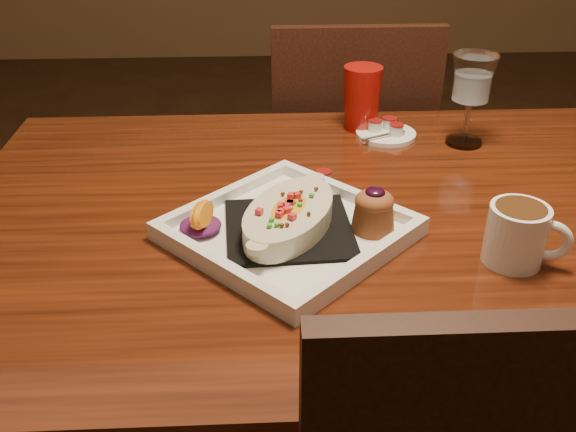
{
  "coord_description": "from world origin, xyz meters",
  "views": [
    {
      "loc": [
        -0.23,
        -0.93,
        1.28
      ],
      "look_at": [
        -0.19,
        -0.05,
        0.77
      ],
      "focal_mm": 40.0,
      "sensor_mm": 36.0,
      "label": 1
    }
  ],
  "objects_px": {
    "plate": "(295,223)",
    "goblet": "(472,83)",
    "red_tumbler": "(362,98)",
    "coffee_mug": "(519,233)",
    "table": "(394,257)",
    "saucer": "(386,132)",
    "chair_far": "(345,172)"
  },
  "relations": [
    {
      "from": "goblet",
      "to": "saucer",
      "type": "bearing_deg",
      "value": 163.39
    },
    {
      "from": "chair_far",
      "to": "saucer",
      "type": "xyz_separation_m",
      "value": [
        0.03,
        -0.32,
        0.25
      ]
    },
    {
      "from": "red_tumbler",
      "to": "chair_far",
      "type": "bearing_deg",
      "value": 87.23
    },
    {
      "from": "goblet",
      "to": "coffee_mug",
      "type": "bearing_deg",
      "value": -96.59
    },
    {
      "from": "plate",
      "to": "saucer",
      "type": "xyz_separation_m",
      "value": [
        0.21,
        0.39,
        -0.02
      ]
    },
    {
      "from": "table",
      "to": "goblet",
      "type": "distance_m",
      "value": 0.39
    },
    {
      "from": "chair_far",
      "to": "goblet",
      "type": "distance_m",
      "value": 0.55
    },
    {
      "from": "chair_far",
      "to": "goblet",
      "type": "bearing_deg",
      "value": 116.95
    },
    {
      "from": "coffee_mug",
      "to": "goblet",
      "type": "distance_m",
      "value": 0.44
    },
    {
      "from": "plate",
      "to": "goblet",
      "type": "relative_size",
      "value": 2.38
    },
    {
      "from": "chair_far",
      "to": "red_tumbler",
      "type": "distance_m",
      "value": 0.41
    },
    {
      "from": "table",
      "to": "chair_far",
      "type": "xyz_separation_m",
      "value": [
        -0.0,
        0.63,
        -0.15
      ]
    },
    {
      "from": "saucer",
      "to": "red_tumbler",
      "type": "xyz_separation_m",
      "value": [
        -0.05,
        0.05,
        0.06
      ]
    },
    {
      "from": "plate",
      "to": "coffee_mug",
      "type": "bearing_deg",
      "value": -59.09
    },
    {
      "from": "plate",
      "to": "coffee_mug",
      "type": "height_order",
      "value": "coffee_mug"
    },
    {
      "from": "table",
      "to": "red_tumbler",
      "type": "height_order",
      "value": "red_tumbler"
    },
    {
      "from": "coffee_mug",
      "to": "saucer",
      "type": "bearing_deg",
      "value": 124.96
    },
    {
      "from": "table",
      "to": "goblet",
      "type": "height_order",
      "value": "goblet"
    },
    {
      "from": "table",
      "to": "saucer",
      "type": "bearing_deg",
      "value": 83.75
    },
    {
      "from": "plate",
      "to": "red_tumbler",
      "type": "distance_m",
      "value": 0.47
    },
    {
      "from": "chair_far",
      "to": "red_tumbler",
      "type": "xyz_separation_m",
      "value": [
        -0.01,
        -0.27,
        0.31
      ]
    },
    {
      "from": "plate",
      "to": "saucer",
      "type": "height_order",
      "value": "plate"
    },
    {
      "from": "coffee_mug",
      "to": "goblet",
      "type": "xyz_separation_m",
      "value": [
        0.05,
        0.43,
        0.08
      ]
    },
    {
      "from": "plate",
      "to": "red_tumbler",
      "type": "relative_size",
      "value": 3.25
    },
    {
      "from": "plate",
      "to": "red_tumbler",
      "type": "bearing_deg",
      "value": 24.87
    },
    {
      "from": "coffee_mug",
      "to": "plate",
      "type": "bearing_deg",
      "value": -172.19
    },
    {
      "from": "table",
      "to": "plate",
      "type": "xyz_separation_m",
      "value": [
        -0.18,
        -0.08,
        0.12
      ]
    },
    {
      "from": "plate",
      "to": "coffee_mug",
      "type": "relative_size",
      "value": 3.73
    },
    {
      "from": "table",
      "to": "coffee_mug",
      "type": "bearing_deg",
      "value": -49.98
    },
    {
      "from": "plate",
      "to": "goblet",
      "type": "xyz_separation_m",
      "value": [
        0.37,
        0.34,
        0.1
      ]
    },
    {
      "from": "goblet",
      "to": "saucer",
      "type": "xyz_separation_m",
      "value": [
        -0.15,
        0.05,
        -0.12
      ]
    },
    {
      "from": "table",
      "to": "coffee_mug",
      "type": "height_order",
      "value": "coffee_mug"
    }
  ]
}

